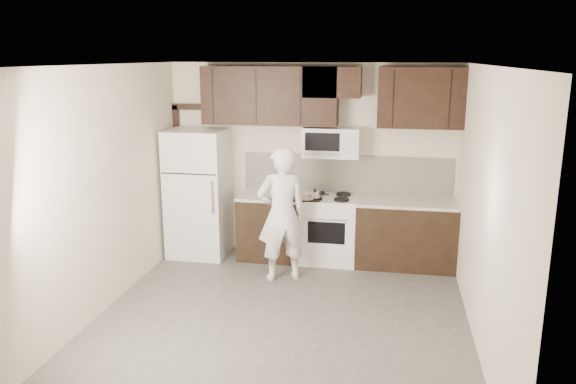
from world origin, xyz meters
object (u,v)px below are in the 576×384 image
(refrigerator, at_px, (199,193))
(person, at_px, (282,214))
(microwave, at_px, (331,142))
(stove, at_px, (329,229))

(refrigerator, bearing_deg, person, -27.87)
(microwave, xyz_separation_m, refrigerator, (-1.85, -0.17, -0.75))
(stove, distance_m, microwave, 1.20)
(person, bearing_deg, stove, -149.71)
(stove, distance_m, person, 1.00)
(microwave, height_order, person, microwave)
(microwave, bearing_deg, stove, -89.90)
(microwave, relative_size, refrigerator, 0.42)
(person, bearing_deg, microwave, -145.95)
(refrigerator, relative_size, person, 1.05)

